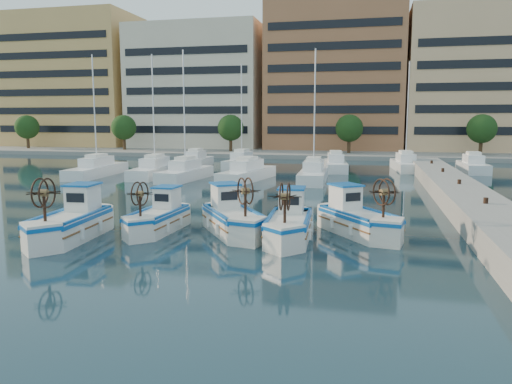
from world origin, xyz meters
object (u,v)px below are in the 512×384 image
Objects in this scene: fishing_boat_b at (159,216)px; fishing_boat_a at (72,221)px; fishing_boat_d at (289,222)px; fishing_boat_c at (232,217)px; fishing_boat_e at (357,218)px.

fishing_boat_a is at bearing -141.21° from fishing_boat_b.
fishing_boat_c is at bearing 165.05° from fishing_boat_d.
fishing_boat_d is at bearing 0.03° from fishing_boat_b.
fishing_boat_e is (3.00, 1.72, 0.01)m from fishing_boat_d.
fishing_boat_a reaches higher than fishing_boat_b.
fishing_boat_a is at bearing -171.06° from fishing_boat_d.
fishing_boat_c is (3.63, 0.34, 0.07)m from fishing_boat_b.
fishing_boat_a is 4.01m from fishing_boat_b.
fishing_boat_b is 0.90× the size of fishing_boat_c.
fishing_boat_b is 0.91× the size of fishing_boat_e.
fishing_boat_a is 1.07× the size of fishing_boat_d.
fishing_boat_b is (3.22, 2.40, -0.11)m from fishing_boat_a.
fishing_boat_c is 5.99m from fishing_boat_e.
fishing_boat_b is at bearing 152.32° from fishing_boat_c.
fishing_boat_d is (9.73, 2.16, -0.05)m from fishing_boat_a.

